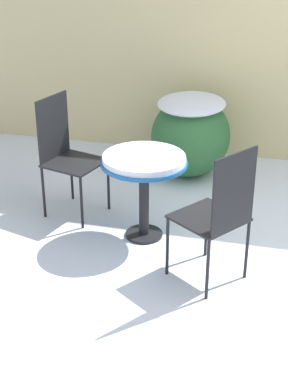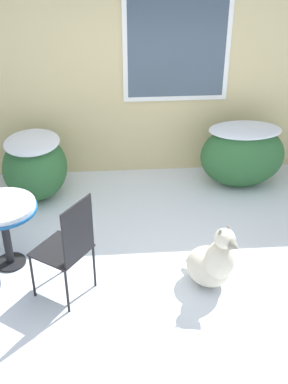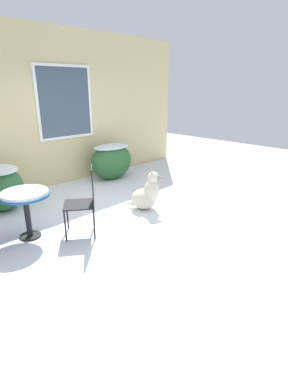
{
  "view_description": "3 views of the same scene",
  "coord_description": "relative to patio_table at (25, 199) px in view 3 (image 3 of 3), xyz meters",
  "views": [
    {
      "loc": [
        -0.36,
        -4.01,
        2.49
      ],
      "look_at": [
        -1.43,
        0.17,
        0.41
      ],
      "focal_mm": 55.0,
      "sensor_mm": 36.0,
      "label": 1
    },
    {
      "loc": [
        -0.35,
        -3.89,
        3.2
      ],
      "look_at": [
        0.0,
        0.6,
        0.55
      ],
      "focal_mm": 45.0,
      "sensor_mm": 36.0,
      "label": 2
    },
    {
      "loc": [
        -3.07,
        -3.91,
        2.17
      ],
      "look_at": [
        0.56,
        -0.27,
        0.33
      ],
      "focal_mm": 28.0,
      "sensor_mm": 36.0,
      "label": 3
    }
  ],
  "objects": [
    {
      "name": "patio_table",
      "position": [
        0.0,
        0.0,
        0.0
      ],
      "size": [
        0.69,
        0.69,
        0.73
      ],
      "color": "black",
      "rests_on": "ground_plane"
    },
    {
      "name": "ground_plane",
      "position": [
        1.43,
        -0.17,
        -0.61
      ],
      "size": [
        16.0,
        16.0,
        0.0
      ],
      "primitive_type": "plane",
      "color": "silver"
    },
    {
      "name": "house_wall",
      "position": [
        1.46,
        2.02,
        1.06
      ],
      "size": [
        8.0,
        0.1,
        3.33
      ],
      "color": "#D1BC84",
      "rests_on": "ground_plane"
    },
    {
      "name": "dog",
      "position": [
        2.02,
        -0.49,
        -0.34
      ],
      "size": [
        0.59,
        0.62,
        0.74
      ],
      "rotation": [
        0.0,
        0.0,
        0.59
      ],
      "color": "beige",
      "rests_on": "ground_plane"
    },
    {
      "name": "patio_chair_far_side",
      "position": [
        0.67,
        -0.52,
        -0.03
      ],
      "size": [
        0.62,
        0.62,
        1.06
      ],
      "rotation": [
        0.0,
        0.0,
        4.1
      ],
      "color": "black",
      "rests_on": "ground_plane"
    },
    {
      "name": "shrub_middle",
      "position": [
        2.8,
        1.48,
        -0.16
      ],
      "size": [
        1.1,
        0.69,
        0.85
      ],
      "color": "#2D6033",
      "rests_on": "ground_plane"
    },
    {
      "name": "shrub_left",
      "position": [
        0.13,
        1.39,
        -0.17
      ],
      "size": [
        0.8,
        0.95,
        0.81
      ],
      "color": "#2D6033",
      "rests_on": "ground_plane"
    }
  ]
}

